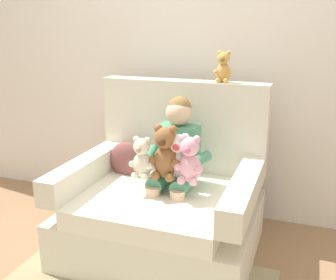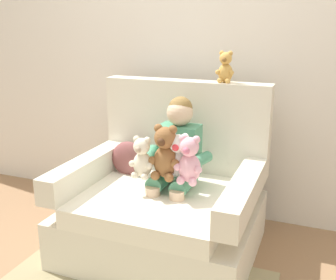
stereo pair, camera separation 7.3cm
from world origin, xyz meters
name	(u,v)px [view 1 (the left image)]	position (x,y,z in m)	size (l,w,h in m)	color
ground_plane	(163,250)	(0.00, 0.00, 0.00)	(8.00, 8.00, 0.00)	#936D4C
back_wall	(197,47)	(0.00, 0.75, 1.30)	(6.00, 0.10, 2.60)	silver
armchair	(165,203)	(0.00, 0.06, 0.32)	(1.19, 1.01, 1.09)	silver
seated_child	(175,155)	(0.06, 0.09, 0.65)	(0.45, 0.39, 0.82)	#4C9370
plush_cream	(142,159)	(-0.09, -0.10, 0.67)	(0.16, 0.13, 0.26)	silver
plush_white	(179,157)	(0.12, -0.04, 0.69)	(0.17, 0.14, 0.29)	white
plush_brown	(165,154)	(0.05, -0.07, 0.71)	(0.20, 0.16, 0.34)	brown
plush_pink	(190,161)	(0.21, -0.08, 0.69)	(0.18, 0.14, 0.30)	#EAA8BC
plush_honey_on_backrest	(223,68)	(0.28, 0.43, 1.19)	(0.13, 0.10, 0.21)	gold
throw_pillow	(127,160)	(-0.34, 0.19, 0.54)	(0.26, 0.12, 0.26)	#8C4C4C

